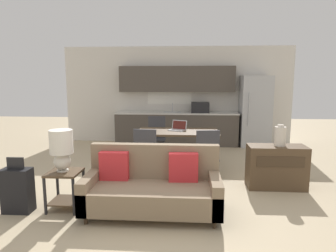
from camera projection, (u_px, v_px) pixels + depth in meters
ground_plane at (164, 211)px, 4.14m from camera, size 20.00×20.00×0.00m
wall_back at (177, 95)px, 8.49m from camera, size 6.40×0.07×2.70m
kitchen_counter at (177, 114)px, 8.27m from camera, size 3.35×0.65×2.15m
refrigerator at (255, 111)px, 8.02m from camera, size 0.78×0.72×1.89m
dining_table at (178, 134)px, 6.03m from camera, size 1.62×0.87×0.77m
couch at (153, 187)px, 4.07m from camera, size 1.80×0.80×0.89m
side_table at (65, 184)px, 4.15m from camera, size 0.43×0.43×0.54m
table_lamp at (61, 147)px, 4.09m from camera, size 0.31×0.31×0.58m
credenza at (276, 167)px, 4.97m from camera, size 0.94×0.43×0.71m
vase at (280, 136)px, 4.89m from camera, size 0.18×0.18×0.35m
dining_chair_far_left at (156, 136)px, 6.89m from camera, size 0.42×0.42×0.95m
dining_chair_near_left at (146, 153)px, 5.30m from camera, size 0.45×0.45×0.95m
dining_chair_near_right at (206, 154)px, 5.20m from camera, size 0.47×0.47×0.95m
laptop at (178, 128)px, 6.09m from camera, size 0.39×0.36×0.20m
suitcase at (18, 190)px, 4.06m from camera, size 0.38×0.22×0.77m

